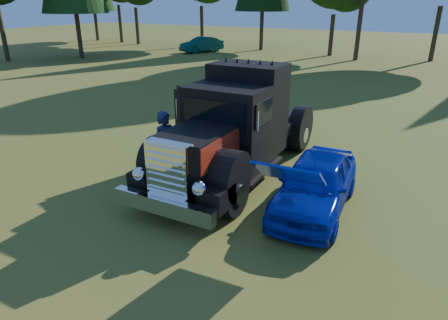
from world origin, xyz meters
TOP-DOWN VIEW (x-y plane):
  - ground at (0.00, 0.00)m, footprint 120.00×120.00m
  - diamond_t_truck at (0.11, 2.68)m, footprint 3.34×7.16m
  - hotrod_coupe at (2.73, 1.75)m, footprint 1.74×4.14m
  - spectator_near at (-1.28, 1.45)m, footprint 0.66×0.82m
  - spectator_far at (-1.48, 3.13)m, footprint 0.94×1.06m
  - distant_teal_car at (-15.19, 26.24)m, footprint 3.09×4.36m

SIDE VIEW (x-z plane):
  - ground at x=0.00m, z-range 0.00..0.00m
  - hotrod_coupe at x=2.73m, z-range -0.28..1.60m
  - distant_teal_car at x=-15.19m, z-range 0.00..1.37m
  - spectator_far at x=-1.48m, z-range 0.00..1.82m
  - spectator_near at x=-1.28m, z-range 0.00..1.95m
  - diamond_t_truck at x=0.11m, z-range -0.22..2.78m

